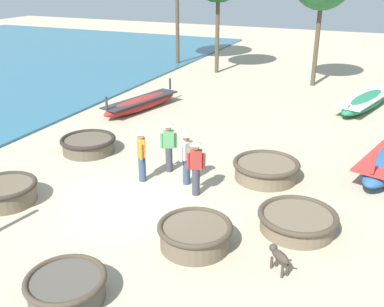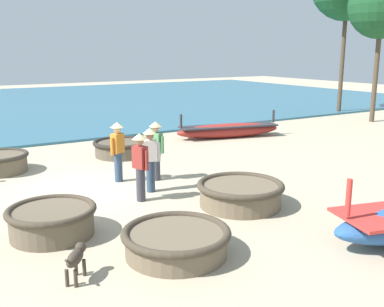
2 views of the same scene
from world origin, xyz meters
name	(u,v)px [view 2 (image 2 of 2)]	position (x,y,z in m)	size (l,w,h in m)	color
ground_plane	(81,191)	(0.00, 0.00, 0.00)	(80.00, 80.00, 0.00)	tan
sea	(45,104)	(-20.38, 4.00, 0.05)	(28.00, 52.00, 0.10)	#2D667F
coracle_nearest	(176,240)	(4.52, 0.29, 0.27)	(1.96, 1.96, 0.49)	brown
coracle_front_right	(121,147)	(-3.23, 2.47, 0.30)	(1.93, 1.93, 0.54)	brown
coracle_front_left	(52,220)	(2.49, -1.37, 0.32)	(1.75, 1.75, 0.59)	brown
coracle_weathered	(240,193)	(3.05, 2.85, 0.32)	(2.05, 2.05, 0.58)	brown
long_boat_blue_hull	(229,130)	(-4.06, 7.65, 0.31)	(1.91, 4.63, 1.07)	maroon
fisherman_standing_left	(140,163)	(1.50, 1.02, 0.96)	(0.50, 0.36, 1.67)	#383842
fisherman_by_coracle	(150,156)	(0.96, 1.54, 0.96)	(0.36, 0.50, 1.67)	#2D425B
fisherman_crouching	(118,148)	(-0.34, 1.19, 0.96)	(0.36, 0.48, 1.67)	#2D425B
fisherman_with_hat	(156,147)	(0.08, 2.15, 0.96)	(0.48, 0.36, 1.67)	#383842
dog	(76,258)	(4.49, -1.50, 0.37)	(0.57, 0.49, 0.55)	#3D3328
tree_leftmost	(382,6)	(-3.74, 16.52, 5.71)	(3.22, 3.22, 7.35)	#4C3D2D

